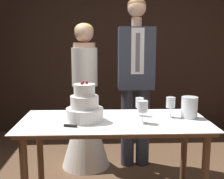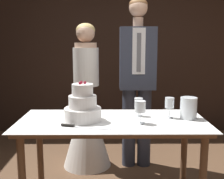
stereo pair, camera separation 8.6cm
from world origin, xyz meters
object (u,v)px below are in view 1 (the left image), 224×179
Objects in this scene: wine_glass_far at (140,104)px; hurricane_candle at (189,108)px; cake_knife at (79,127)px; cake_table at (114,132)px; wine_glass_near at (143,107)px; wine_glass_middle at (171,104)px; bride at (85,116)px; groom at (136,77)px; tiered_cake at (85,107)px.

wine_glass_far is 0.88× the size of hurricane_candle.
cake_knife is 2.15× the size of hurricane_candle.
wine_glass_near is at bearing -23.15° from cake_table.
wine_glass_middle reaches higher than wine_glass_far.
bride is 0.86× the size of groom.
groom reaches higher than wine_glass_far.
tiered_cake is at bearing 169.79° from wine_glass_near.
wine_glass_near is at bearing -63.54° from bride.
groom is (-0.18, 0.84, 0.12)m from wine_glass_middle.
wine_glass_middle is at bearing -48.33° from bride.
cake_knife is at bearing -165.16° from hurricane_candle.
wine_glass_middle is (0.73, 0.25, 0.11)m from cake_knife.
wine_glass_far is at bearing 88.75° from wine_glass_near.
hurricane_candle is (0.85, 0.05, -0.03)m from tiered_cake.
wine_glass_far is 0.10× the size of bride.
hurricane_candle is at bearing 3.71° from tiered_cake.
tiered_cake is 0.47m from wine_glass_far.
cake_table is 8.51× the size of wine_glass_near.
hurricane_candle is 0.93m from groom.
bride is (-0.05, 0.91, -0.31)m from tiered_cake.
hurricane_candle is at bearing -43.81° from bride.
bride reaches higher than cake_table.
bride is at bearing 179.94° from groom.
wine_glass_middle is 0.86m from groom.
hurricane_candle is 1.27m from bride.
wine_glass_near reaches higher than wine_glass_middle.
wine_glass_near is 0.09× the size of groom.
cake_table is at bearing 156.85° from wine_glass_near.
cake_table is at bearing -72.71° from bride.
hurricane_candle reaches higher than cake_table.
bride reaches higher than wine_glass_near.
hurricane_candle is at bearing 4.09° from cake_table.
hurricane_candle is 0.09× the size of groom.
wine_glass_far is at bearing 168.26° from hurricane_candle.
cake_knife is at bearing -100.46° from tiered_cake.
tiered_cake is at bearing -86.97° from bride.
cake_table is at bearing 50.18° from cake_knife.
tiered_cake is 1.86× the size of wine_glass_middle.
wine_glass_near is at bearing -10.21° from tiered_cake.
hurricane_candle is 0.11× the size of bride.
wine_glass_near is (0.48, 0.10, 0.12)m from cake_knife.
tiered_cake is 1.80× the size of hurricane_candle.
tiered_cake is at bearing -163.09° from wine_glass_far.
wine_glass_near reaches higher than wine_glass_far.
wine_glass_near is 1.16m from bride.
wine_glass_near is 0.22m from wine_glass_far.
bride is (-0.89, 0.86, -0.28)m from hurricane_candle.
wine_glass_middle reaches higher than cake_knife.
groom reaches higher than wine_glass_middle.
wine_glass_near is at bearing 26.24° from cake_knife.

